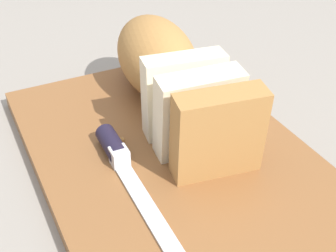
{
  "coord_description": "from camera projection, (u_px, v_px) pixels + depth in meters",
  "views": [
    {
      "loc": [
        0.4,
        -0.19,
        0.36
      ],
      "look_at": [
        0.0,
        0.0,
        0.05
      ],
      "focal_mm": 49.69,
      "sensor_mm": 36.0,
      "label": 1
    }
  ],
  "objects": [
    {
      "name": "ground_plane",
      "position": [
        168.0,
        160.0,
        0.57
      ],
      "size": [
        3.0,
        3.0,
        0.0
      ],
      "primitive_type": "plane",
      "color": "gray"
    },
    {
      "name": "bread_knife",
      "position": [
        122.0,
        161.0,
        0.52
      ],
      "size": [
        0.25,
        0.02,
        0.02
      ],
      "rotation": [
        0.0,
        0.0,
        -0.01
      ],
      "color": "silver",
      "rests_on": "cutting_board"
    },
    {
      "name": "crumb_near_knife",
      "position": [
        120.0,
        141.0,
        0.56
      ],
      "size": [
        0.01,
        0.01,
        0.01
      ],
      "primitive_type": "sphere",
      "color": "#A8753D",
      "rests_on": "cutting_board"
    },
    {
      "name": "crumb_stray_left",
      "position": [
        150.0,
        122.0,
        0.59
      ],
      "size": [
        0.01,
        0.01,
        0.01
      ],
      "primitive_type": "sphere",
      "color": "#A8753D",
      "rests_on": "cutting_board"
    },
    {
      "name": "crumb_near_loaf",
      "position": [
        166.0,
        117.0,
        0.6
      ],
      "size": [
        0.01,
        0.01,
        0.01
      ],
      "primitive_type": "sphere",
      "color": "#A8753D",
      "rests_on": "cutting_board"
    },
    {
      "name": "bread_loaf",
      "position": [
        169.0,
        74.0,
        0.6
      ],
      "size": [
        0.31,
        0.13,
        0.1
      ],
      "rotation": [
        0.0,
        0.0,
        -0.11
      ],
      "color": "#A8753D",
      "rests_on": "cutting_board"
    },
    {
      "name": "crumb_stray_right",
      "position": [
        122.0,
        140.0,
        0.56
      ],
      "size": [
        0.01,
        0.01,
        0.01
      ],
      "primitive_type": "sphere",
      "color": "#A8753D",
      "rests_on": "cutting_board"
    },
    {
      "name": "cutting_board",
      "position": [
        168.0,
        153.0,
        0.56
      ],
      "size": [
        0.43,
        0.31,
        0.02
      ],
      "primitive_type": "cube",
      "rotation": [
        0.0,
        0.0,
        0.01
      ],
      "color": "brown",
      "rests_on": "ground_plane"
    }
  ]
}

